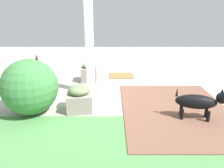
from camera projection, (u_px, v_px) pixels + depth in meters
The scene contains 9 objects.
ground_plane at pixel (108, 94), 4.35m from camera, with size 12.00×12.00×0.00m, color #ABA698.
brick_path at pixel (175, 110), 3.61m from camera, with size 1.80×2.40×0.02m, color brown.
porch_pillar at pixel (89, 30), 3.96m from camera, with size 0.15×0.15×2.56m, color white.
stone_planter_nearest at pixel (89, 73), 5.07m from camera, with size 0.39×0.42×0.46m.
stone_planter_far at pixel (80, 98), 3.56m from camera, with size 0.46×0.47×0.45m.
round_shrub at pixel (30, 87), 3.40m from camera, with size 0.90×0.90×0.90m, color #3C7D3F.
terracotta_pot_spiky at pixel (38, 69), 5.01m from camera, with size 0.28×0.28×0.66m.
dog at pixel (200, 102), 3.21m from camera, with size 0.76×0.32×0.52m.
doormat at pixel (122, 76), 5.51m from camera, with size 0.61×0.48×0.03m, color olive.
Camera 1 is at (-0.09, 4.04, 1.61)m, focal length 33.76 mm.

